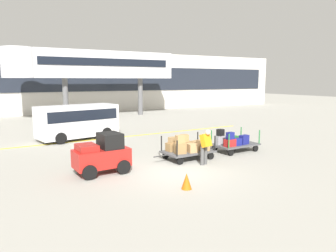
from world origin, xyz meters
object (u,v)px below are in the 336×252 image
baggage_handler (205,145)px  shuttle_van (78,119)px  baggage_tug (102,155)px  baggage_cart_middle (233,142)px  safety_cone_near (187,181)px  baggage_cart_lead (187,147)px

baggage_handler → shuttle_van: shuttle_van is taller
baggage_tug → shuttle_van: shuttle_van is taller
shuttle_van → baggage_cart_middle: bearing=-50.8°
shuttle_van → safety_cone_near: (0.98, -11.03, -0.96)m
baggage_tug → baggage_handler: (4.24, -0.98, 0.11)m
baggage_cart_middle → shuttle_van: (-6.10, 7.47, 0.72)m
baggage_cart_middle → shuttle_van: 9.67m
shuttle_van → safety_cone_near: 11.11m
baggage_tug → baggage_cart_middle: size_ratio=0.71×
baggage_cart_lead → safety_cone_near: size_ratio=5.52×
safety_cone_near → baggage_tug: bearing=121.1°
baggage_cart_lead → baggage_handler: size_ratio=1.94×
baggage_tug → baggage_cart_lead: bearing=3.4°
baggage_cart_middle → baggage_handler: baggage_handler is taller
baggage_cart_lead → safety_cone_near: bearing=-123.0°
baggage_cart_lead → shuttle_van: 8.30m
baggage_cart_lead → baggage_handler: 1.27m
baggage_handler → shuttle_van: 9.46m
safety_cone_near → shuttle_van: bearing=95.1°
baggage_tug → safety_cone_near: (1.90, -3.15, -0.48)m
baggage_cart_lead → shuttle_van: shuttle_van is taller
baggage_cart_lead → baggage_handler: baggage_handler is taller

